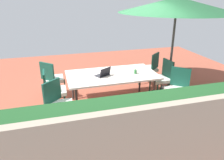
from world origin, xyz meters
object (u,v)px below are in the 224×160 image
(chair_east, at_px, (53,89))
(dining_table, at_px, (112,76))
(patio_umbrella, at_px, (177,5))
(chair_northwest, at_px, (178,87))
(chair_southeast, at_px, (52,77))
(chair_northeast, at_px, (58,102))
(chair_west, at_px, (162,77))
(laptop, at_px, (103,74))
(chair_southwest, at_px, (150,67))
(cup, at_px, (135,72))

(chair_east, bearing_deg, dining_table, -89.37)
(patio_umbrella, relative_size, chair_east, 2.93)
(chair_northwest, bearing_deg, chair_east, -153.56)
(chair_northwest, distance_m, chair_southeast, 3.11)
(chair_southeast, relative_size, chair_northeast, 1.00)
(chair_east, bearing_deg, chair_west, -90.21)
(chair_southeast, distance_m, chair_west, 2.83)
(chair_northwest, relative_size, laptop, 2.45)
(patio_umbrella, relative_size, chair_southeast, 2.93)
(chair_southeast, bearing_deg, dining_table, -161.86)
(patio_umbrella, relative_size, chair_west, 2.93)
(dining_table, relative_size, chair_northwest, 2.17)
(patio_umbrella, xyz_separation_m, chair_northeast, (3.00, 0.97, -1.73))
(chair_west, bearing_deg, chair_southwest, 172.45)
(chair_southwest, bearing_deg, chair_west, 47.00)
(chair_east, xyz_separation_m, cup, (-1.94, 0.08, 0.25))
(chair_southeast, bearing_deg, patio_umbrella, -143.23)
(patio_umbrella, distance_m, chair_northwest, 2.00)
(chair_west, bearing_deg, chair_east, -94.81)
(chair_east, bearing_deg, chair_southeast, -1.50)
(dining_table, relative_size, cup, 22.05)
(chair_east, relative_size, cup, 10.15)
(chair_west, height_order, laptop, chair_west)
(chair_west, bearing_deg, patio_umbrella, 119.70)
(patio_umbrella, height_order, chair_southwest, patio_umbrella)
(chair_southwest, xyz_separation_m, cup, (0.83, 0.91, 0.25))
(dining_table, bearing_deg, cup, 168.12)
(chair_northeast, bearing_deg, chair_northwest, -42.66)
(patio_umbrella, relative_size, cup, 29.71)
(chair_northwest, relative_size, cup, 10.15)
(patio_umbrella, height_order, chair_east, patio_umbrella)
(patio_umbrella, xyz_separation_m, chair_northwest, (0.33, 0.96, -1.73))
(chair_southwest, height_order, chair_southeast, same)
(cup, bearing_deg, dining_table, -11.88)
(chair_west, xyz_separation_m, laptop, (1.58, 0.06, 0.25))
(chair_northwest, relative_size, chair_west, 1.00)
(dining_table, height_order, chair_northwest, chair_northwest)
(chair_northeast, bearing_deg, chair_west, -27.59)
(dining_table, xyz_separation_m, laptop, (0.23, 0.06, 0.09))
(laptop, distance_m, cup, 0.78)
(patio_umbrella, bearing_deg, dining_table, 8.27)
(patio_umbrella, relative_size, chair_northeast, 2.93)
(patio_umbrella, bearing_deg, chair_northeast, 17.92)
(chair_northwest, relative_size, chair_southwest, 1.00)
(cup, bearing_deg, patio_umbrella, -162.49)
(laptop, bearing_deg, cup, 145.21)
(chair_west, relative_size, laptop, 2.45)
(chair_northwest, bearing_deg, chair_southeast, -167.16)
(chair_northeast, height_order, chair_west, same)
(chair_west, distance_m, laptop, 1.60)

